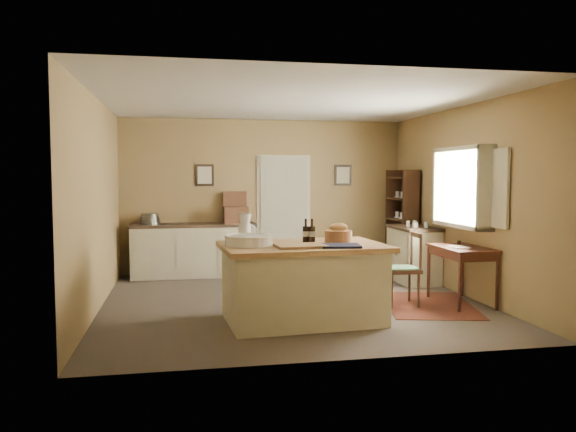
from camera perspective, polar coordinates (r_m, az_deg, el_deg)
The scene contains 16 objects.
ground at distance 7.73m, azimuth 0.33°, elevation -8.65°, with size 5.00×5.00×0.00m, color brown.
wall_back at distance 10.01m, azimuth -2.43°, elevation 2.05°, with size 5.00×0.10×2.70m, color olive.
wall_front at distance 5.12m, azimuth 5.74°, elevation 0.11°, with size 5.00×0.10×2.70m, color olive.
wall_left at distance 7.48m, azimuth -18.81°, elevation 1.15°, with size 0.10×5.00×2.70m, color olive.
wall_right at distance 8.40m, azimuth 17.32°, elevation 1.48°, with size 0.10×5.00×2.70m, color olive.
ceiling at distance 7.61m, azimuth 0.34°, elevation 11.60°, with size 5.00×5.00×0.00m, color silver.
door at distance 10.05m, azimuth -0.43°, elevation 0.37°, with size 0.97×0.06×2.11m, color #ACAE93.
framed_prints at distance 10.01m, azimuth -1.29°, elevation 4.17°, with size 2.82×0.02×0.38m.
window at distance 8.18m, azimuth 17.54°, elevation 2.81°, with size 0.25×1.99×1.12m.
work_island at distance 6.62m, azimuth 1.42°, elevation -6.56°, with size 1.96×1.35×1.20m.
sideboard at distance 9.68m, azimuth -9.51°, elevation -3.24°, with size 2.10×0.60×1.18m.
rug at distance 7.74m, azimuth 14.14°, elevation -8.74°, with size 1.10×1.60×0.01m, color #542311.
writing_desk at distance 7.82m, azimuth 17.22°, elevation -3.68°, with size 0.59×0.97×0.82m.
desk_chair at distance 7.56m, azimuth 11.42°, elevation -5.39°, with size 0.44×0.44×0.94m, color black, non-canonical shape.
right_cabinet at distance 9.25m, azimuth 12.63°, elevation -3.77°, with size 0.57×1.02×0.99m.
shelving_unit at distance 9.95m, azimuth 11.72°, elevation -0.63°, with size 0.31×0.81×1.81m.
Camera 1 is at (-1.46, -7.40, 1.70)m, focal length 35.00 mm.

